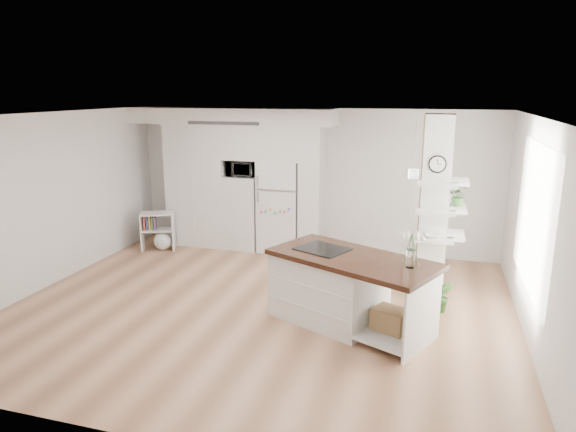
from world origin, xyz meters
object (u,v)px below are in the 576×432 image
at_px(refrigerator, 281,206).
at_px(floor_plant_a, 443,296).
at_px(kitchen_island, 336,286).
at_px(bookshelf, 160,234).

distance_m(refrigerator, floor_plant_a, 3.75).
height_order(kitchen_island, bookshelf, kitchen_island).
bearing_deg(bookshelf, refrigerator, -6.34).
height_order(bookshelf, floor_plant_a, bookshelf).
bearing_deg(kitchen_island, refrigerator, 144.61).
bearing_deg(floor_plant_a, refrigerator, 144.91).
relative_size(refrigerator, kitchen_island, 0.74).
bearing_deg(bookshelf, floor_plant_a, -38.15).
height_order(refrigerator, bookshelf, refrigerator).
distance_m(refrigerator, kitchen_island, 3.28).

